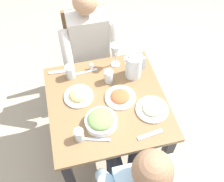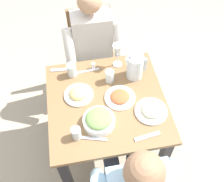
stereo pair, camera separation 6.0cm
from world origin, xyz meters
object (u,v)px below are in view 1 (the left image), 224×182
object	(u,v)px
chair_far	(88,49)
wine_glass	(116,51)
water_pitcher	(134,66)
plate_fries	(78,95)
water_glass_near_right	(109,76)
diner_far	(91,53)
salad_bowl	(101,121)
water_glass_center	(79,135)
dining_table	(107,111)
plate_beans	(152,109)
plate_rice_curry	(120,97)
water_glass_far_left	(70,72)
salt_shaker	(92,67)

from	to	relation	value
chair_far	wine_glass	size ratio (longest dim) A/B	4.37
water_pitcher	plate_fries	world-z (taller)	water_pitcher
chair_far	wine_glass	bearing A→B (deg)	-71.89
water_glass_near_right	diner_far	bearing A→B (deg)	98.60
diner_far	salad_bowl	world-z (taller)	diner_far
salad_bowl	water_glass_center	world-z (taller)	salad_bowl
dining_table	plate_beans	world-z (taller)	plate_beans
chair_far	diner_far	bearing A→B (deg)	-90.00
chair_far	salad_bowl	world-z (taller)	chair_far
dining_table	salad_bowl	size ratio (longest dim) A/B	3.92
salad_bowl	wine_glass	world-z (taller)	wine_glass
chair_far	water_glass_center	size ratio (longest dim) A/B	9.57
water_glass_near_right	plate_beans	bearing A→B (deg)	-55.04
plate_fries	dining_table	bearing A→B (deg)	-23.18
salad_bowl	plate_rice_curry	xyz separation A→B (m)	(0.17, 0.17, -0.03)
plate_fries	water_glass_near_right	xyz separation A→B (m)	(0.24, 0.09, 0.03)
chair_far	plate_beans	xyz separation A→B (m)	(0.28, -0.92, 0.24)
diner_far	plate_beans	xyz separation A→B (m)	(0.28, -0.71, 0.09)
salad_bowl	plate_beans	distance (m)	0.36
dining_table	chair_far	world-z (taller)	chair_far
water_pitcher	water_glass_center	distance (m)	0.64
plate_rice_curry	water_glass_far_left	xyz separation A→B (m)	(-0.30, 0.28, 0.04)
water_pitcher	plate_beans	bearing A→B (deg)	-84.07
salad_bowl	plate_beans	xyz separation A→B (m)	(0.35, 0.02, -0.03)
plate_beans	plate_rice_curry	xyz separation A→B (m)	(-0.18, 0.14, 0.00)
salad_bowl	chair_far	bearing A→B (deg)	85.63
plate_beans	salt_shaker	xyz separation A→B (m)	(-0.32, 0.46, 0.01)
diner_far	salt_shaker	world-z (taller)	diner_far
plate_fries	chair_far	bearing A→B (deg)	75.59
water_pitcher	plate_beans	world-z (taller)	water_pitcher
plate_rice_curry	water_glass_near_right	world-z (taller)	water_glass_near_right
dining_table	water_glass_far_left	bearing A→B (deg)	126.75
water_pitcher	plate_rice_curry	bearing A→B (deg)	-127.81
plate_beans	wine_glass	bearing A→B (deg)	106.09
salad_bowl	plate_beans	world-z (taller)	salad_bowl
plate_fries	water_glass_near_right	bearing A→B (deg)	21.20
plate_fries	water_glass_far_left	bearing A→B (deg)	96.96
chair_far	plate_fries	size ratio (longest dim) A/B	4.20
plate_beans	wine_glass	xyz separation A→B (m)	(-0.13, 0.47, 0.13)
water_glass_far_left	water_glass_near_right	bearing A→B (deg)	-22.42
plate_rice_curry	water_glass_far_left	distance (m)	0.42
water_pitcher	water_glass_center	world-z (taller)	water_pitcher
chair_far	wine_glass	world-z (taller)	wine_glass
dining_table	water_glass_near_right	xyz separation A→B (m)	(0.05, 0.17, 0.18)
dining_table	diner_far	bearing A→B (deg)	90.62
dining_table	plate_beans	size ratio (longest dim) A/B	3.69
salad_bowl	water_glass_far_left	bearing A→B (deg)	106.12
water_pitcher	plate_beans	size ratio (longest dim) A/B	0.87
plate_beans	water_glass_near_right	size ratio (longest dim) A/B	2.22
water_pitcher	water_glass_far_left	size ratio (longest dim) A/B	1.82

